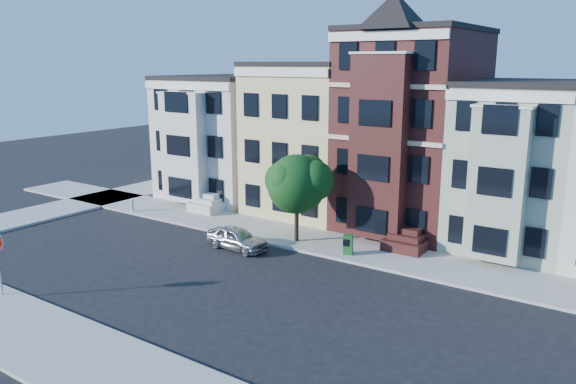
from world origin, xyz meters
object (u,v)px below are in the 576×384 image
Objects in this scene: newspaper_box at (348,244)px; fire_hydrant at (132,206)px; street_tree at (297,188)px; parked_car at (237,238)px.

newspaper_box is 16.71m from fire_hydrant.
newspaper_box reaches higher than fire_hydrant.
street_tree is 4.44m from newspaper_box.
newspaper_box is 1.60× the size of fire_hydrant.
newspaper_box is at bearing -64.38° from parked_car.
parked_car is at bearing -127.62° from street_tree.
parked_car is 5.54× the size of fire_hydrant.
parked_car is at bearing -175.20° from newspaper_box.
parked_car reaches higher than fire_hydrant.
parked_car is 3.46× the size of newspaper_box.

